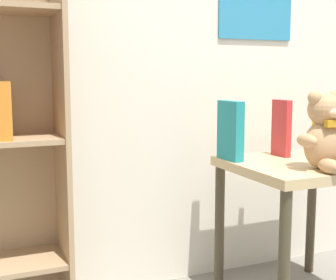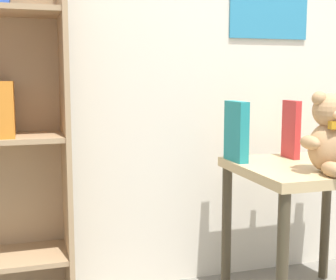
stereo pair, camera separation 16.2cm
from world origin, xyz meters
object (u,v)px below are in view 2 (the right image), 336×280
teddy_bear (330,136)px  book_standing_red (291,129)px  book_standing_teal (236,131)px  display_table (309,188)px

teddy_bear → book_standing_red: 0.29m
book_standing_teal → book_standing_red: 0.24m
book_standing_teal → book_standing_red: bearing=-1.9°
display_table → book_standing_teal: 0.35m
book_standing_teal → display_table: bearing=-32.3°
display_table → book_standing_teal: book_standing_teal is taller
display_table → teddy_bear: bearing=-100.0°
display_table → book_standing_red: 0.25m
book_standing_teal → teddy_bear: bearing=-54.9°
display_table → teddy_bear: teddy_bear is taller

